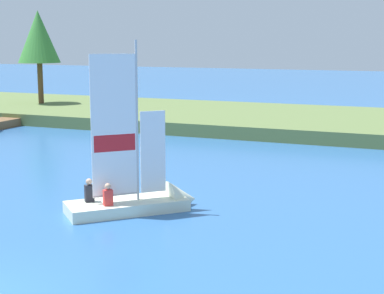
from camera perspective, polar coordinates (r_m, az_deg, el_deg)
The scene contains 3 objects.
shore_bank at distance 39.10m, azimuth 8.79°, elevation 2.46°, with size 80.00×12.75×0.74m, color #5B703D.
shoreline_tree_left at distance 46.51m, azimuth -14.07°, elevation 9.87°, with size 3.05×3.05×6.73m.
sailboat at distance 19.89m, azimuth -3.99°, elevation -4.74°, with size 3.99×4.04×5.89m.
Camera 1 is at (9.33, -8.96, 5.43)m, focal length 57.40 mm.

